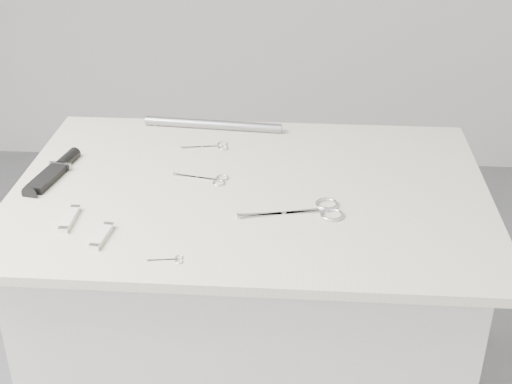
# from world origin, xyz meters

# --- Properties ---
(plinth) EXTENTS (0.90, 0.60, 0.90)m
(plinth) POSITION_xyz_m (0.00, 0.00, 0.45)
(plinth) COLOR silver
(plinth) RESTS_ON ground
(display_board) EXTENTS (1.00, 0.70, 0.02)m
(display_board) POSITION_xyz_m (0.00, 0.00, 0.91)
(display_board) COLOR beige
(display_board) RESTS_ON plinth
(large_shears) EXTENTS (0.21, 0.10, 0.01)m
(large_shears) POSITION_xyz_m (0.13, -0.09, 0.92)
(large_shears) COLOR silver
(large_shears) RESTS_ON display_board
(embroidery_scissors_a) EXTENTS (0.12, 0.06, 0.00)m
(embroidery_scissors_a) POSITION_xyz_m (-0.09, 0.03, 0.92)
(embroidery_scissors_a) COLOR silver
(embroidery_scissors_a) RESTS_ON display_board
(embroidery_scissors_b) EXTENTS (0.11, 0.05, 0.00)m
(embroidery_scissors_b) POSITION_xyz_m (-0.10, 0.19, 0.92)
(embroidery_scissors_b) COLOR silver
(embroidery_scissors_b) RESTS_ON display_board
(tiny_scissors) EXTENTS (0.06, 0.03, 0.00)m
(tiny_scissors) POSITION_xyz_m (-0.12, -0.28, 0.92)
(tiny_scissors) COLOR silver
(tiny_scissors) RESTS_ON display_board
(sheathed_knife) EXTENTS (0.06, 0.19, 0.02)m
(sheathed_knife) POSITION_xyz_m (-0.43, 0.04, 0.93)
(sheathed_knife) COLOR black
(sheathed_knife) RESTS_ON display_board
(pocket_knife_a) EXTENTS (0.03, 0.09, 0.01)m
(pocket_knife_a) POSITION_xyz_m (-0.26, -0.22, 0.93)
(pocket_knife_a) COLOR silver
(pocket_knife_a) RESTS_ON display_board
(pocket_knife_b) EXTENTS (0.02, 0.09, 0.01)m
(pocket_knife_b) POSITION_xyz_m (-0.34, -0.16, 0.93)
(pocket_knife_b) COLOR silver
(pocket_knife_b) RESTS_ON display_board
(metal_rail) EXTENTS (0.34, 0.05, 0.02)m
(metal_rail) POSITION_xyz_m (-0.12, 0.30, 0.93)
(metal_rail) COLOR gray
(metal_rail) RESTS_ON display_board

